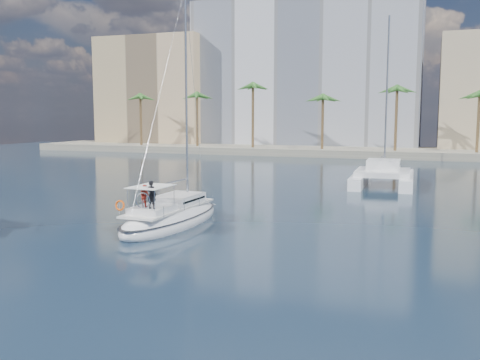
% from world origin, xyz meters
% --- Properties ---
extents(ground, '(160.00, 160.00, 0.00)m').
position_xyz_m(ground, '(0.00, 0.00, 0.00)').
color(ground, black).
rests_on(ground, ground).
extents(quay, '(120.00, 14.00, 1.20)m').
position_xyz_m(quay, '(0.00, 61.00, 0.60)').
color(quay, gray).
rests_on(quay, ground).
extents(building_modern, '(42.00, 16.00, 28.00)m').
position_xyz_m(building_modern, '(-12.00, 73.00, 14.00)').
color(building_modern, silver).
rests_on(building_modern, ground).
extents(building_tan_left, '(22.00, 14.00, 22.00)m').
position_xyz_m(building_tan_left, '(-42.00, 69.00, 11.00)').
color(building_tan_left, tan).
rests_on(building_tan_left, ground).
extents(palm_left, '(3.60, 3.60, 12.30)m').
position_xyz_m(palm_left, '(-34.00, 57.00, 10.28)').
color(palm_left, brown).
rests_on(palm_left, ground).
extents(palm_centre, '(3.60, 3.60, 12.30)m').
position_xyz_m(palm_centre, '(0.00, 57.00, 10.28)').
color(palm_centre, brown).
rests_on(palm_centre, ground).
extents(main_sloop, '(3.83, 10.71, 15.70)m').
position_xyz_m(main_sloop, '(-4.28, -0.17, 0.50)').
color(main_sloop, white).
rests_on(main_sloop, ground).
extents(catamaran, '(5.94, 11.39, 16.48)m').
position_xyz_m(catamaran, '(6.65, 23.77, 1.13)').
color(catamaran, white).
rests_on(catamaran, ground).
extents(seagull, '(0.98, 0.42, 0.18)m').
position_xyz_m(seagull, '(-3.89, 5.16, 0.51)').
color(seagull, silver).
rests_on(seagull, ground).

